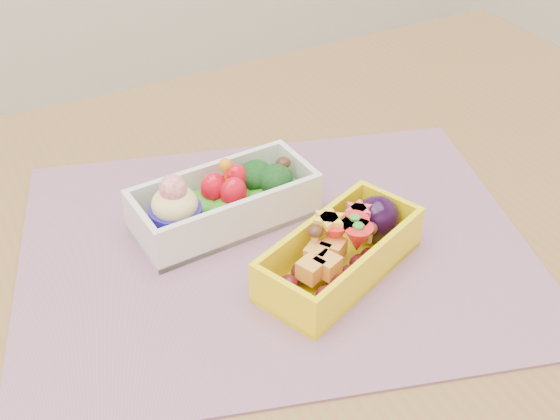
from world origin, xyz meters
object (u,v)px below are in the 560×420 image
bento_white (224,202)px  bento_yellow (343,250)px  placemat (275,248)px  table (261,350)px

bento_white → bento_yellow: bento_white is taller
bento_white → placemat: bearing=-69.3°
table → bento_yellow: 0.14m
placemat → bento_yellow: bearing=-56.0°
table → placemat: 0.11m
bento_yellow → placemat: bearing=102.0°
table → placemat: size_ratio=2.58×
placemat → bento_white: bento_white is taller
bento_white → bento_yellow: (0.06, -0.11, -0.00)m
table → placemat: (0.03, 0.02, 0.10)m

